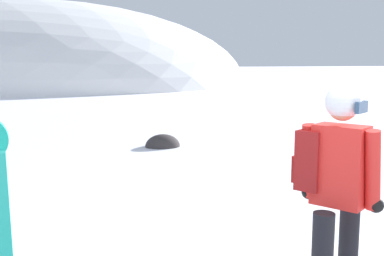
# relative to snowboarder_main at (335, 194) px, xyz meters

# --- Properties ---
(ridge_peak_main) EXTENTS (35.46, 31.92, 13.50)m
(ridge_peak_main) POSITION_rel_snowboarder_main_xyz_m (-1.38, 38.68, -0.92)
(ridge_peak_main) COLOR white
(ridge_peak_main) RESTS_ON ground
(snowboarder_main) EXTENTS (1.62, 1.08, 1.71)m
(snowboarder_main) POSITION_rel_snowboarder_main_xyz_m (0.00, 0.00, 0.00)
(snowboarder_main) COLOR black
(snowboarder_main) RESTS_ON ground
(rock_mid) EXTENTS (0.78, 0.66, 0.55)m
(rock_mid) POSITION_rel_snowboarder_main_xyz_m (0.69, 7.03, -0.92)
(rock_mid) COLOR #383333
(rock_mid) RESTS_ON ground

